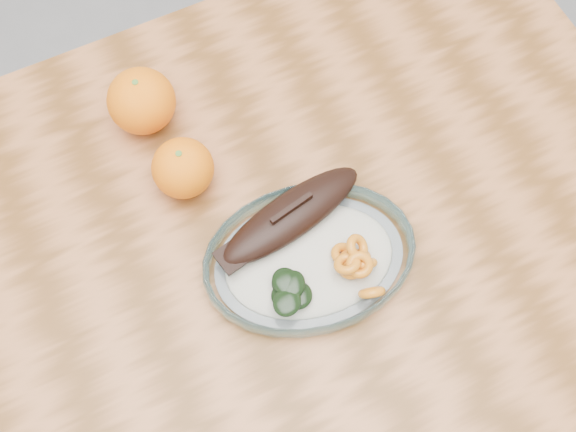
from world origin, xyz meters
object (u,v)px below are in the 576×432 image
at_px(dining_table, 233,297).
at_px(orange_left, 142,101).
at_px(orange_right, 183,168).
at_px(plated_meal, 309,256).

height_order(dining_table, orange_left, orange_left).
bearing_deg(dining_table, orange_right, 88.94).
relative_size(dining_table, orange_left, 13.51).
xyz_separation_m(dining_table, plated_meal, (0.10, -0.03, 0.12)).
bearing_deg(orange_left, orange_right, -84.05).
xyz_separation_m(plated_meal, orange_right, (-0.09, 0.17, 0.02)).
relative_size(plated_meal, orange_left, 6.18).
xyz_separation_m(plated_meal, orange_left, (-0.11, 0.28, 0.03)).
height_order(plated_meal, orange_left, orange_left).
relative_size(dining_table, orange_right, 15.33).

